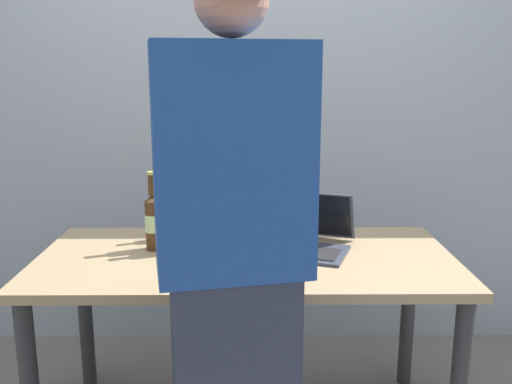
{
  "coord_description": "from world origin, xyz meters",
  "views": [
    {
      "loc": [
        0.02,
        -2.03,
        1.45
      ],
      "look_at": [
        0.04,
        0.0,
        0.99
      ],
      "focal_mm": 38.89,
      "sensor_mm": 36.0,
      "label": 1
    }
  ],
  "objects_px": {
    "laptop": "(311,237)",
    "beer_bottle_brown": "(172,216)",
    "beer_bottle_dark": "(153,220)",
    "person_figure": "(234,277)",
    "beer_bottle_amber": "(179,220)"
  },
  "relations": [
    {
      "from": "beer_bottle_dark",
      "to": "person_figure",
      "type": "distance_m",
      "value": 0.74
    },
    {
      "from": "person_figure",
      "to": "laptop",
      "type": "bearing_deg",
      "value": 66.82
    },
    {
      "from": "laptop",
      "to": "beer_bottle_brown",
      "type": "height_order",
      "value": "beer_bottle_brown"
    },
    {
      "from": "person_figure",
      "to": "beer_bottle_brown",
      "type": "bearing_deg",
      "value": 109.68
    },
    {
      "from": "laptop",
      "to": "person_figure",
      "type": "bearing_deg",
      "value": -113.18
    },
    {
      "from": "person_figure",
      "to": "beer_bottle_dark",
      "type": "bearing_deg",
      "value": 117.22
    },
    {
      "from": "beer_bottle_dark",
      "to": "beer_bottle_amber",
      "type": "height_order",
      "value": "beer_bottle_amber"
    },
    {
      "from": "laptop",
      "to": "beer_bottle_brown",
      "type": "bearing_deg",
      "value": 167.02
    },
    {
      "from": "beer_bottle_brown",
      "to": "person_figure",
      "type": "xyz_separation_m",
      "value": [
        0.28,
        -0.8,
        0.04
      ]
    },
    {
      "from": "beer_bottle_dark",
      "to": "beer_bottle_amber",
      "type": "xyz_separation_m",
      "value": [
        0.11,
        -0.02,
        0.01
      ]
    },
    {
      "from": "beer_bottle_brown",
      "to": "beer_bottle_amber",
      "type": "bearing_deg",
      "value": -71.92
    },
    {
      "from": "beer_bottle_dark",
      "to": "laptop",
      "type": "bearing_deg",
      "value": 0.57
    },
    {
      "from": "beer_bottle_brown",
      "to": "beer_bottle_dark",
      "type": "relative_size",
      "value": 0.87
    },
    {
      "from": "beer_bottle_brown",
      "to": "beer_bottle_dark",
      "type": "height_order",
      "value": "beer_bottle_dark"
    },
    {
      "from": "beer_bottle_dark",
      "to": "beer_bottle_brown",
      "type": "bearing_deg",
      "value": 68.54
    }
  ]
}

